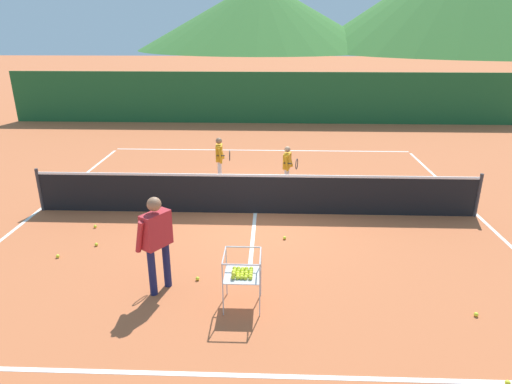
% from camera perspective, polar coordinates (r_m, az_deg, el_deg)
% --- Properties ---
extents(ground_plane, '(120.00, 120.00, 0.00)m').
position_cam_1_polar(ground_plane, '(10.59, -0.10, -2.73)').
color(ground_plane, '#BC6038').
extents(line_baseline_near, '(10.51, 0.08, 0.01)m').
position_cam_1_polar(line_baseline_near, '(6.13, -2.14, -22.51)').
color(line_baseline_near, white).
rests_on(line_baseline_near, ground).
extents(line_baseline_far, '(10.51, 0.08, 0.01)m').
position_cam_1_polar(line_baseline_far, '(16.00, 0.69, 5.40)').
color(line_baseline_far, white).
rests_on(line_baseline_far, ground).
extents(line_sideline_west, '(0.08, 10.98, 0.01)m').
position_cam_1_polar(line_sideline_west, '(11.99, -26.10, -2.07)').
color(line_sideline_west, white).
rests_on(line_sideline_west, ground).
extents(line_sideline_east, '(0.08, 10.98, 0.01)m').
position_cam_1_polar(line_sideline_east, '(11.65, 26.72, -2.80)').
color(line_sideline_east, white).
rests_on(line_sideline_east, ground).
extents(line_service_center, '(0.08, 5.07, 0.01)m').
position_cam_1_polar(line_service_center, '(10.59, -0.10, -2.71)').
color(line_service_center, white).
rests_on(line_service_center, ground).
extents(tennis_net, '(10.40, 0.08, 1.05)m').
position_cam_1_polar(tennis_net, '(10.40, -0.10, -0.20)').
color(tennis_net, '#333338').
rests_on(tennis_net, ground).
extents(instructor, '(0.57, 0.83, 1.68)m').
position_cam_1_polar(instructor, '(7.37, -12.67, -5.52)').
color(instructor, '#191E4C').
rests_on(instructor, ground).
extents(student_0, '(0.43, 0.61, 1.29)m').
position_cam_1_polar(student_0, '(12.52, -4.69, 4.69)').
color(student_0, silver).
rests_on(student_0, ground).
extents(student_1, '(0.41, 0.65, 1.19)m').
position_cam_1_polar(student_1, '(11.98, 4.09, 3.68)').
color(student_1, silver).
rests_on(student_1, ground).
extents(ball_cart, '(0.58, 0.58, 0.90)m').
position_cam_1_polar(ball_cart, '(7.01, -1.82, -10.40)').
color(ball_cart, '#B7B7BC').
rests_on(ball_cart, ground).
extents(tennis_ball_0, '(0.07, 0.07, 0.07)m').
position_cam_1_polar(tennis_ball_0, '(9.33, 3.70, -5.91)').
color(tennis_ball_0, yellow).
rests_on(tennis_ball_0, ground).
extents(tennis_ball_1, '(0.07, 0.07, 0.07)m').
position_cam_1_polar(tennis_ball_1, '(7.83, 26.48, -13.93)').
color(tennis_ball_1, yellow).
rests_on(tennis_ball_1, ground).
extents(tennis_ball_3, '(0.07, 0.07, 0.07)m').
position_cam_1_polar(tennis_ball_3, '(10.45, -20.00, -4.18)').
color(tennis_ball_3, yellow).
rests_on(tennis_ball_3, ground).
extents(tennis_ball_4, '(0.07, 0.07, 0.07)m').
position_cam_1_polar(tennis_ball_4, '(6.76, 29.66, -20.56)').
color(tennis_ball_4, yellow).
rests_on(tennis_ball_4, ground).
extents(tennis_ball_5, '(0.07, 0.07, 0.07)m').
position_cam_1_polar(tennis_ball_5, '(9.61, -19.87, -6.36)').
color(tennis_ball_5, yellow).
rests_on(tennis_ball_5, ground).
extents(tennis_ball_6, '(0.07, 0.07, 0.07)m').
position_cam_1_polar(tennis_ball_6, '(7.98, -7.54, -10.99)').
color(tennis_ball_6, yellow).
rests_on(tennis_ball_6, ground).
extents(tennis_ball_8, '(0.07, 0.07, 0.07)m').
position_cam_1_polar(tennis_ball_8, '(9.43, -24.17, -7.54)').
color(tennis_ball_8, yellow).
rests_on(tennis_ball_8, ground).
extents(windscreen_fence, '(23.12, 0.08, 2.29)m').
position_cam_1_polar(windscreen_fence, '(20.48, 1.05, 12.02)').
color(windscreen_fence, '#1E5B2D').
rests_on(windscreen_fence, ground).
extents(hill_1, '(46.53, 46.53, 12.44)m').
position_cam_1_polar(hill_1, '(90.13, 0.63, 21.84)').
color(hill_1, '#38702D').
rests_on(hill_1, ground).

